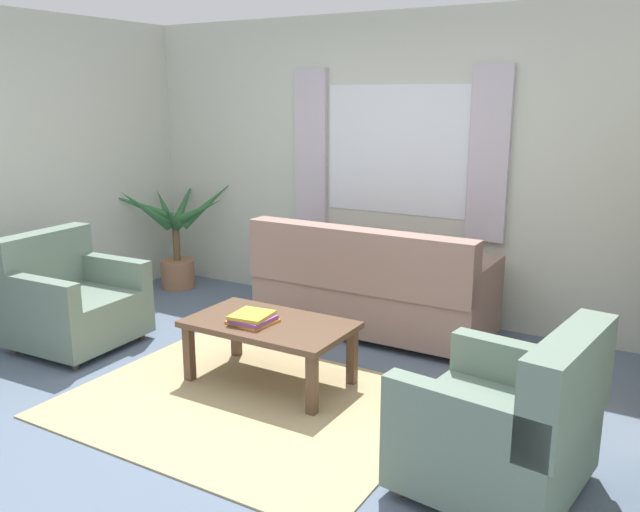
# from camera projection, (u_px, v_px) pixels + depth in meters

# --- Properties ---
(ground_plane) EXTENTS (6.24, 6.24, 0.00)m
(ground_plane) POSITION_uv_depth(u_px,v_px,m) (246.00, 404.00, 4.20)
(ground_plane) COLOR slate
(wall_back) EXTENTS (5.32, 0.12, 2.60)m
(wall_back) POSITION_uv_depth(u_px,v_px,m) (398.00, 167.00, 5.78)
(wall_back) COLOR beige
(wall_back) RESTS_ON ground_plane
(window_with_curtains) EXTENTS (1.98, 0.07, 1.40)m
(window_with_curtains) POSITION_uv_depth(u_px,v_px,m) (394.00, 150.00, 5.67)
(window_with_curtains) COLOR white
(area_rug) EXTENTS (2.23, 1.73, 0.01)m
(area_rug) POSITION_uv_depth(u_px,v_px,m) (246.00, 404.00, 4.20)
(area_rug) COLOR tan
(area_rug) RESTS_ON ground_plane
(couch) EXTENTS (1.90, 0.82, 0.92)m
(couch) POSITION_uv_depth(u_px,v_px,m) (371.00, 290.00, 5.37)
(couch) COLOR gray
(couch) RESTS_ON ground_plane
(armchair_left) EXTENTS (0.86, 0.87, 0.88)m
(armchair_left) POSITION_uv_depth(u_px,v_px,m) (71.00, 301.00, 5.14)
(armchair_left) COLOR slate
(armchair_left) RESTS_ON ground_plane
(armchair_right) EXTENTS (0.92, 0.93, 0.88)m
(armchair_right) POSITION_uv_depth(u_px,v_px,m) (508.00, 426.00, 3.20)
(armchair_right) COLOR slate
(armchair_right) RESTS_ON ground_plane
(coffee_table) EXTENTS (1.10, 0.64, 0.44)m
(coffee_table) POSITION_uv_depth(u_px,v_px,m) (270.00, 330.00, 4.43)
(coffee_table) COLOR brown
(coffee_table) RESTS_ON ground_plane
(book_stack_on_table) EXTENTS (0.30, 0.29, 0.07)m
(book_stack_on_table) POSITION_uv_depth(u_px,v_px,m) (253.00, 318.00, 4.38)
(book_stack_on_table) COLOR orange
(book_stack_on_table) RESTS_ON coffee_table
(potted_plant) EXTENTS (1.11, 1.19, 1.10)m
(potted_plant) POSITION_uv_depth(u_px,v_px,m) (175.00, 237.00, 6.64)
(potted_plant) COLOR #9E6B4C
(potted_plant) RESTS_ON ground_plane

